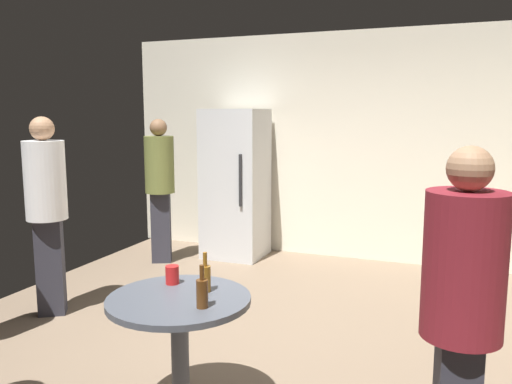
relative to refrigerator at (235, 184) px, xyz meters
name	(u,v)px	position (x,y,z in m)	size (l,w,h in m)	color
ground_plane	(256,347)	(1.12, -2.20, -0.95)	(5.20, 5.20, 0.10)	#7A6651
wall_back	(335,147)	(1.12, 0.43, 0.45)	(5.32, 0.06, 2.70)	silver
refrigerator	(235,184)	(0.00, 0.00, 0.00)	(0.70, 0.68, 1.80)	silver
foreground_table	(179,315)	(1.10, -3.32, -0.27)	(0.80, 0.80, 0.73)	#4C515B
beer_bottle_amber	(205,277)	(1.20, -3.19, -0.08)	(0.06, 0.06, 0.23)	#8C5919
beer_bottle_brown	(202,292)	(1.29, -3.42, -0.08)	(0.06, 0.06, 0.23)	#593314
plastic_cup_red	(172,275)	(0.95, -3.14, -0.11)	(0.08, 0.08, 0.11)	red
person_in_olive_shirt	(160,179)	(-0.71, -0.57, 0.09)	(0.45, 0.45, 1.69)	#2D2D38
person_in_maroon_shirt	(462,304)	(2.54, -3.45, 0.04)	(0.39, 0.39, 1.61)	#2D2D38
person_in_white_shirt	(46,201)	(-0.75, -2.32, 0.11)	(0.47, 0.47, 1.72)	#2D2D38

